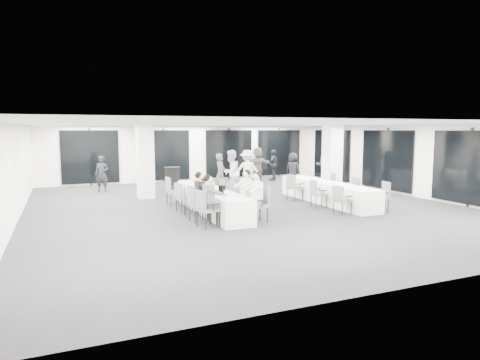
% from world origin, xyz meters
% --- Properties ---
extents(room, '(14.04, 16.04, 2.84)m').
position_xyz_m(room, '(0.89, 1.11, 1.39)').
color(room, black).
rests_on(room, ground).
extents(column_left, '(0.60, 0.60, 2.80)m').
position_xyz_m(column_left, '(-2.80, 3.20, 1.40)').
color(column_left, silver).
rests_on(column_left, floor).
extents(column_right, '(0.60, 0.60, 2.80)m').
position_xyz_m(column_right, '(4.20, 1.00, 1.40)').
color(column_right, silver).
rests_on(column_right, floor).
extents(banquet_table_main, '(0.90, 5.00, 0.75)m').
position_xyz_m(banquet_table_main, '(-1.42, -0.50, 0.38)').
color(banquet_table_main, silver).
rests_on(banquet_table_main, floor).
extents(banquet_table_side, '(0.90, 5.00, 0.75)m').
position_xyz_m(banquet_table_side, '(3.01, -0.43, 0.38)').
color(banquet_table_side, silver).
rests_on(banquet_table_side, floor).
extents(cocktail_table, '(0.73, 0.73, 1.01)m').
position_xyz_m(cocktail_table, '(-1.34, 4.92, 0.51)').
color(cocktail_table, black).
rests_on(cocktail_table, floor).
extents(chair_main_left_near, '(0.62, 0.65, 1.02)m').
position_xyz_m(chair_main_left_near, '(-2.25, -2.47, 0.58)').
color(chair_main_left_near, '#585B61').
rests_on(chair_main_left_near, floor).
extents(chair_main_left_second, '(0.59, 0.63, 1.04)m').
position_xyz_m(chair_main_left_second, '(-2.26, -1.67, 0.59)').
color(chair_main_left_second, '#585B61').
rests_on(chair_main_left_second, floor).
extents(chair_main_left_mid, '(0.52, 0.56, 0.90)m').
position_xyz_m(chair_main_left_mid, '(-2.24, -0.80, 0.51)').
color(chair_main_left_mid, '#585B61').
rests_on(chair_main_left_mid, floor).
extents(chair_main_left_fourth, '(0.55, 0.58, 0.93)m').
position_xyz_m(chair_main_left_fourth, '(-2.25, -0.07, 0.53)').
color(chair_main_left_fourth, '#585B61').
rests_on(chair_main_left_fourth, floor).
extents(chair_main_left_far, '(0.53, 0.59, 0.99)m').
position_xyz_m(chair_main_left_far, '(-2.25, 1.24, 0.56)').
color(chair_main_left_far, '#585B61').
rests_on(chair_main_left_far, floor).
extents(chair_main_right_near, '(0.55, 0.60, 1.02)m').
position_xyz_m(chair_main_right_near, '(-0.58, -2.37, 0.58)').
color(chair_main_right_near, '#585B61').
rests_on(chair_main_right_near, floor).
extents(chair_main_right_second, '(0.57, 0.59, 0.93)m').
position_xyz_m(chair_main_right_second, '(-0.59, -1.64, 0.53)').
color(chair_main_right_second, '#585B61').
rests_on(chair_main_right_second, floor).
extents(chair_main_right_mid, '(0.48, 0.52, 0.86)m').
position_xyz_m(chair_main_right_mid, '(-0.59, -0.94, 0.49)').
color(chair_main_right_mid, '#585B61').
rests_on(chair_main_right_mid, floor).
extents(chair_main_right_fourth, '(0.45, 0.50, 0.86)m').
position_xyz_m(chair_main_right_fourth, '(-0.59, 0.08, 0.49)').
color(chair_main_right_fourth, '#585B61').
rests_on(chair_main_right_fourth, floor).
extents(chair_main_right_far, '(0.44, 0.49, 0.86)m').
position_xyz_m(chair_main_right_far, '(-0.59, 1.06, 0.49)').
color(chair_main_right_far, '#585B61').
rests_on(chair_main_right_far, floor).
extents(chair_side_left_near, '(0.52, 0.56, 0.91)m').
position_xyz_m(chair_side_left_near, '(2.18, -2.40, 0.52)').
color(chair_side_left_near, '#585B61').
rests_on(chair_side_left_near, floor).
extents(chair_side_left_mid, '(0.53, 0.57, 0.94)m').
position_xyz_m(chair_side_left_mid, '(2.18, -1.06, 0.53)').
color(chair_side_left_mid, '#585B61').
rests_on(chair_side_left_mid, floor).
extents(chair_side_left_far, '(0.59, 0.62, 0.97)m').
position_xyz_m(chair_side_left_far, '(2.18, 0.53, 0.55)').
color(chair_side_left_far, '#585B61').
rests_on(chair_side_left_far, floor).
extents(chair_side_right_near, '(0.56, 0.59, 0.94)m').
position_xyz_m(chair_side_right_near, '(3.84, -2.35, 0.54)').
color(chair_side_right_near, '#585B61').
rests_on(chair_side_right_near, floor).
extents(chair_side_right_mid, '(0.50, 0.55, 0.92)m').
position_xyz_m(chair_side_right_mid, '(3.84, -0.82, 0.52)').
color(chair_side_right_mid, '#585B61').
rests_on(chair_side_right_mid, floor).
extents(chair_side_right_far, '(0.54, 0.58, 0.94)m').
position_xyz_m(chair_side_right_far, '(3.84, 0.70, 0.54)').
color(chair_side_right_far, '#585B61').
rests_on(chair_side_right_far, floor).
extents(seated_guest_a, '(0.50, 0.38, 1.44)m').
position_xyz_m(seated_guest_a, '(-2.08, -2.45, 0.81)').
color(seated_guest_a, '#53555A').
rests_on(seated_guest_a, floor).
extents(seated_guest_b, '(0.50, 0.38, 1.44)m').
position_xyz_m(seated_guest_b, '(-2.08, -1.65, 0.81)').
color(seated_guest_b, black).
rests_on(seated_guest_b, floor).
extents(seated_guest_c, '(0.50, 0.38, 1.44)m').
position_xyz_m(seated_guest_c, '(-0.75, -2.38, 0.81)').
color(seated_guest_c, silver).
rests_on(seated_guest_c, floor).
extents(seated_guest_d, '(0.50, 0.38, 1.44)m').
position_xyz_m(seated_guest_d, '(-0.75, -1.62, 0.81)').
color(seated_guest_d, silver).
rests_on(seated_guest_d, floor).
extents(standing_guest_a, '(0.86, 0.87, 1.86)m').
position_xyz_m(standing_guest_a, '(0.34, 3.38, 0.93)').
color(standing_guest_a, '#53555A').
rests_on(standing_guest_a, floor).
extents(standing_guest_b, '(1.15, 1.07, 2.05)m').
position_xyz_m(standing_guest_b, '(0.60, 2.87, 1.02)').
color(standing_guest_b, silver).
rests_on(standing_guest_b, floor).
extents(standing_guest_c, '(1.43, 1.14, 1.97)m').
position_xyz_m(standing_guest_c, '(1.78, 3.87, 0.98)').
color(standing_guest_c, silver).
rests_on(standing_guest_c, floor).
extents(standing_guest_d, '(1.20, 1.14, 1.81)m').
position_xyz_m(standing_guest_d, '(4.37, 6.41, 0.90)').
color(standing_guest_d, black).
rests_on(standing_guest_d, floor).
extents(standing_guest_e, '(0.86, 1.00, 1.77)m').
position_xyz_m(standing_guest_e, '(4.13, 3.97, 0.89)').
color(standing_guest_e, black).
rests_on(standing_guest_e, floor).
extents(standing_guest_f, '(1.89, 0.84, 2.01)m').
position_xyz_m(standing_guest_f, '(3.17, 5.81, 1.00)').
color(standing_guest_f, '#53555A').
rests_on(standing_guest_f, floor).
extents(standing_guest_g, '(0.77, 0.70, 1.73)m').
position_xyz_m(standing_guest_g, '(-4.21, 5.54, 0.86)').
color(standing_guest_g, black).
rests_on(standing_guest_g, floor).
extents(standing_guest_h, '(1.19, 1.17, 2.14)m').
position_xyz_m(standing_guest_h, '(5.61, 3.51, 1.07)').
color(standing_guest_h, black).
rests_on(standing_guest_h, floor).
extents(ice_bucket_near, '(0.23, 0.23, 0.26)m').
position_xyz_m(ice_bucket_near, '(-1.46, -1.65, 0.88)').
color(ice_bucket_near, black).
rests_on(ice_bucket_near, banquet_table_main).
extents(ice_bucket_far, '(0.22, 0.22, 0.25)m').
position_xyz_m(ice_bucket_far, '(-1.39, 0.60, 0.87)').
color(ice_bucket_far, black).
rests_on(ice_bucket_far, banquet_table_main).
extents(water_bottle_a, '(0.07, 0.07, 0.21)m').
position_xyz_m(water_bottle_a, '(-1.64, -2.35, 0.86)').
color(water_bottle_a, silver).
rests_on(water_bottle_a, banquet_table_main).
extents(water_bottle_b, '(0.07, 0.07, 0.21)m').
position_xyz_m(water_bottle_b, '(-1.22, -0.18, 0.86)').
color(water_bottle_b, silver).
rests_on(water_bottle_b, banquet_table_main).
extents(water_bottle_c, '(0.07, 0.07, 0.21)m').
position_xyz_m(water_bottle_c, '(-1.45, 1.70, 0.85)').
color(water_bottle_c, silver).
rests_on(water_bottle_c, banquet_table_main).
extents(plate_a, '(0.22, 0.22, 0.03)m').
position_xyz_m(plate_a, '(-1.53, -2.10, 0.76)').
color(plate_a, white).
rests_on(plate_a, banquet_table_main).
extents(plate_b, '(0.18, 0.18, 0.03)m').
position_xyz_m(plate_b, '(-1.24, -2.22, 0.76)').
color(plate_b, white).
rests_on(plate_b, banquet_table_main).
extents(plate_c, '(0.20, 0.20, 0.03)m').
position_xyz_m(plate_c, '(-1.44, -0.96, 0.76)').
color(plate_c, white).
rests_on(plate_c, banquet_table_main).
extents(wine_glass, '(0.08, 0.08, 0.21)m').
position_xyz_m(wine_glass, '(-1.17, -2.55, 0.91)').
color(wine_glass, silver).
rests_on(wine_glass, banquet_table_main).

